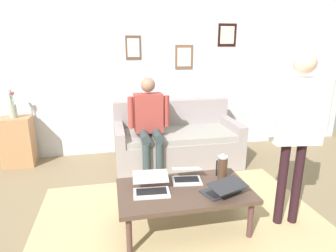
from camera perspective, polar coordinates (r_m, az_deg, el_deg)
ground_plane at (r=2.90m, az=3.21°, el=-19.60°), size 7.68×7.68×0.00m
area_rug at (r=2.82m, az=3.80°, el=-20.59°), size 2.85×2.29×0.01m
back_wall at (r=4.53m, az=-3.84°, el=11.73°), size 7.04×0.11×2.70m
couch at (r=4.15m, az=1.68°, el=-3.38°), size 1.76×0.86×0.88m
coffee_table at (r=2.71m, az=3.36°, el=-13.24°), size 1.22×0.68×0.40m
laptop_left at (r=2.83m, az=3.72°, el=-10.05°), size 0.32×0.31×0.14m
laptop_center at (r=2.63m, az=-3.39°, el=-12.15°), size 0.35×0.35×0.13m
laptop_right at (r=2.64m, az=11.00°, el=-12.35°), size 0.41×0.38×0.13m
french_press at (r=2.85m, az=10.91°, el=-8.26°), size 0.11×0.09×0.27m
side_shelf at (r=4.59m, az=-27.98°, el=-2.80°), size 0.42×0.32×0.71m
flower_vase at (r=4.47m, az=-28.78°, el=3.16°), size 0.10×0.10×0.41m
person_standing at (r=2.77m, az=24.66°, el=1.22°), size 0.58×0.24×1.64m
person_seated at (r=3.74m, az=-3.77°, el=1.14°), size 0.55×0.51×1.28m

